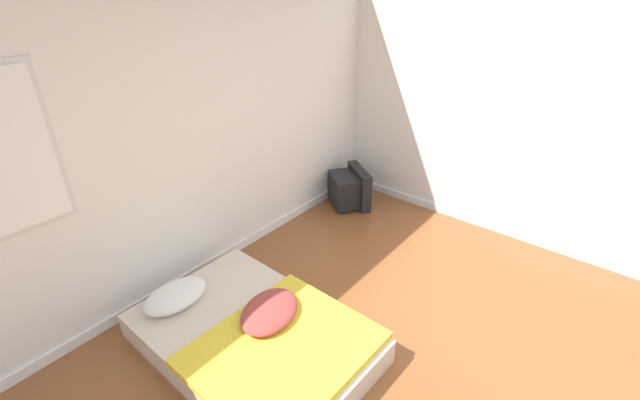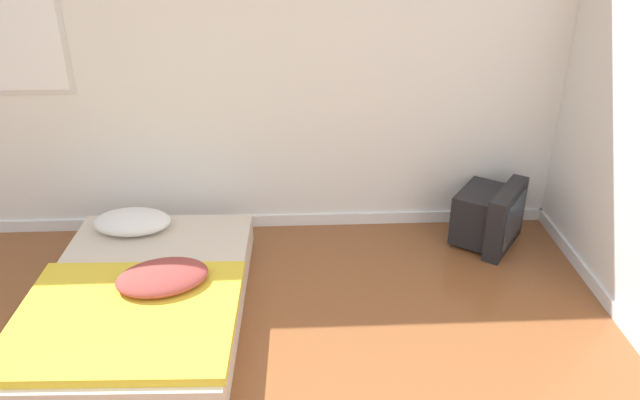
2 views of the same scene
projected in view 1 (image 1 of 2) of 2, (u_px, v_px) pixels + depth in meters
The scene contains 4 objects.
wall_back at pixel (174, 146), 3.46m from camera, with size 7.44×0.08×2.60m.
wall_right at pixel (609, 133), 3.74m from camera, with size 0.08×7.73×2.60m.
mattress_bed at pixel (253, 336), 3.19m from camera, with size 1.24×1.80×0.36m.
crt_tv at pixel (350, 188), 5.16m from camera, with size 0.60×0.62×0.46m.
Camera 1 is at (-1.81, -0.27, 2.56)m, focal length 24.00 mm.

